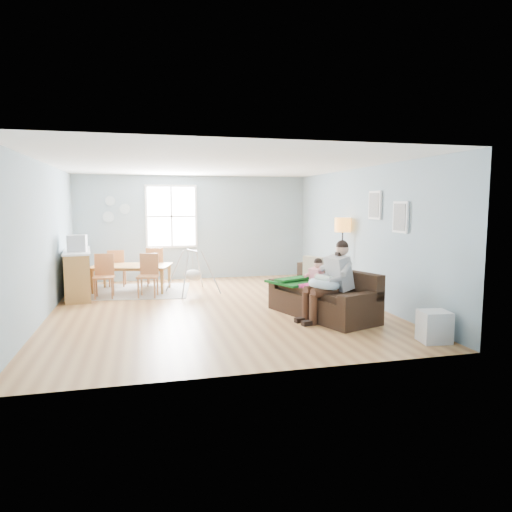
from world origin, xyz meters
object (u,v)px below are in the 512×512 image
object	(u,v)px
father	(331,278)
chair_sw	(104,273)
storage_cube	(434,327)
chair_se	(148,272)
sofa	(325,300)
chair_nw	(117,266)
floor_lamp	(343,231)
chair_ne	(155,264)
toddler	(314,276)
dining_table	(132,278)
monitor	(77,243)
baby_swing	(193,274)
counter	(78,273)

from	to	relation	value
father	chair_sw	bearing A→B (deg)	143.02
storage_cube	chair_se	size ratio (longest dim) A/B	0.49
sofa	chair_nw	xyz separation A→B (m)	(-3.72, 3.84, 0.21)
floor_lamp	chair_nw	world-z (taller)	floor_lamp
father	chair_ne	bearing A→B (deg)	124.87
toddler	chair_nw	world-z (taller)	toddler
toddler	chair_nw	distance (m)	5.13
father	chair_sw	distance (m)	4.86
dining_table	father	bearing A→B (deg)	-31.26
floor_lamp	monitor	xyz separation A→B (m)	(-5.45, 0.99, -0.22)
chair_sw	chair_se	distance (m)	0.92
dining_table	monitor	xyz separation A→B (m)	(-1.05, -0.60, 0.87)
sofa	baby_swing	xyz separation A→B (m)	(-2.04, 2.62, 0.13)
chair_sw	counter	distance (m)	0.62
sofa	monitor	world-z (taller)	monitor
sofa	dining_table	distance (m)	4.61
chair_nw	baby_swing	distance (m)	2.07
chair_se	baby_swing	size ratio (longest dim) A/B	0.77
counter	sofa	bearing A→B (deg)	-32.92
chair_nw	baby_swing	xyz separation A→B (m)	(1.67, -1.21, -0.08)
chair_se	sofa	bearing A→B (deg)	-39.57
sofa	chair_se	world-z (taller)	chair_se
dining_table	chair_se	distance (m)	0.80
sofa	floor_lamp	size ratio (longest dim) A/B	1.32
storage_cube	chair_sw	xyz separation A→B (m)	(-4.84, 4.42, 0.30)
father	chair_ne	xyz separation A→B (m)	(-2.80, 4.02, -0.19)
monitor	chair_sw	bearing A→B (deg)	5.97
floor_lamp	baby_swing	world-z (taller)	floor_lamp
father	storage_cube	bearing A→B (deg)	-57.54
floor_lamp	counter	world-z (taller)	floor_lamp
chair_nw	monitor	world-z (taller)	monitor
chair_ne	counter	xyz separation A→B (m)	(-1.64, -0.81, -0.03)
counter	storage_cube	bearing A→B (deg)	-41.10
chair_nw	dining_table	bearing A→B (deg)	-62.46
baby_swing	floor_lamp	bearing A→B (deg)	-18.97
counter	monitor	xyz separation A→B (m)	(0.05, -0.34, 0.66)
toddler	chair_se	world-z (taller)	toddler
father	toddler	bearing A→B (deg)	103.41
chair_nw	baby_swing	bearing A→B (deg)	-35.87
sofa	storage_cube	distance (m)	2.04
toddler	floor_lamp	bearing A→B (deg)	50.08
floor_lamp	chair_sw	xyz separation A→B (m)	(-4.94, 1.04, -0.87)
dining_table	chair_sw	bearing A→B (deg)	-119.90
chair_nw	monitor	size ratio (longest dim) A/B	2.45
counter	baby_swing	bearing A→B (deg)	-6.25
sofa	chair_nw	size ratio (longest dim) A/B	2.50
father	chair_nw	size ratio (longest dim) A/B	1.53
father	toddler	xyz separation A→B (m)	(-0.11, 0.48, -0.03)
dining_table	baby_swing	distance (m)	1.43
chair_sw	chair_ne	xyz separation A→B (m)	(1.08, 1.10, 0.01)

